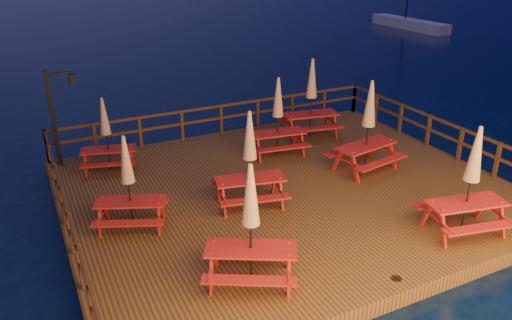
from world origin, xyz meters
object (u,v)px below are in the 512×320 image
object	(u,v)px
sailboat	(409,24)
picnic_table_1	(311,97)
lamp_post	(57,109)
picnic_table_2	(106,133)
picnic_table_0	(251,223)

from	to	relation	value
sailboat	picnic_table_1	distance (m)	28.54
lamp_post	sailboat	size ratio (longest dim) A/B	0.26
lamp_post	sailboat	distance (m)	34.44
sailboat	picnic_table_2	xyz separation A→B (m)	(-28.48, -18.52, 1.19)
lamp_post	picnic_table_1	xyz separation A→B (m)	(8.16, -1.28, -0.35)
sailboat	picnic_table_2	bearing A→B (deg)	-148.75
sailboat	picnic_table_0	xyz separation A→B (m)	(-26.98, -25.32, 1.38)
lamp_post	picnic_table_2	world-z (taller)	lamp_post
picnic_table_0	picnic_table_2	xyz separation A→B (m)	(-1.50, 6.80, -0.19)
picnic_table_0	picnic_table_1	xyz separation A→B (m)	(5.50, 6.59, 0.08)
sailboat	picnic_table_1	world-z (taller)	sailboat
lamp_post	picnic_table_0	world-z (taller)	lamp_post
sailboat	picnic_table_1	size ratio (longest dim) A/B	4.20
sailboat	lamp_post	bearing A→B (deg)	-151.29
lamp_post	sailboat	xyz separation A→B (m)	(29.64, 17.45, -1.81)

